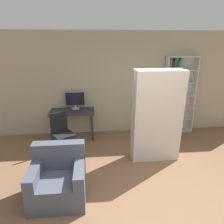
# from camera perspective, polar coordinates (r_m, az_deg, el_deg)

# --- Properties ---
(ground_plane) EXTENTS (16.00, 16.00, 0.00)m
(ground_plane) POSITION_cam_1_polar(r_m,az_deg,el_deg) (3.53, 12.20, -25.83)
(ground_plane) COLOR brown
(wall_back) EXTENTS (8.00, 0.06, 2.70)m
(wall_back) POSITION_cam_1_polar(r_m,az_deg,el_deg) (5.91, 3.31, 7.42)
(wall_back) COLOR tan
(wall_back) RESTS_ON ground
(desk) EXTENTS (1.12, 0.64, 0.73)m
(desk) POSITION_cam_1_polar(r_m,az_deg,el_deg) (5.70, -10.33, -0.73)
(desk) COLOR #2D2D33
(desk) RESTS_ON ground
(monitor) EXTENTS (0.51, 0.21, 0.45)m
(monitor) POSITION_cam_1_polar(r_m,az_deg,el_deg) (5.78, -9.62, 3.16)
(monitor) COLOR #B7B7BC
(monitor) RESTS_ON desk
(office_chair) EXTENTS (0.61, 0.61, 0.92)m
(office_chair) POSITION_cam_1_polar(r_m,az_deg,el_deg) (5.07, -12.77, -6.44)
(office_chair) COLOR #4C4C51
(office_chair) RESTS_ON ground
(bookshelf) EXTENTS (0.82, 0.28, 2.06)m
(bookshelf) POSITION_cam_1_polar(r_m,az_deg,el_deg) (6.21, 16.20, 4.30)
(bookshelf) COLOR beige
(bookshelf) RESTS_ON ground
(mattress_near) EXTENTS (0.97, 0.27, 1.92)m
(mattress_near) POSITION_cam_1_polar(r_m,az_deg,el_deg) (4.46, 12.07, -1.60)
(mattress_near) COLOR beige
(mattress_near) RESTS_ON ground
(mattress_far) EXTENTS (0.97, 0.22, 1.92)m
(mattress_far) POSITION_cam_1_polar(r_m,az_deg,el_deg) (4.67, 11.23, -0.67)
(mattress_far) COLOR beige
(mattress_far) RESTS_ON ground
(armchair) EXTENTS (0.85, 0.80, 0.85)m
(armchair) POSITION_cam_1_polar(r_m,az_deg,el_deg) (3.76, -13.79, -16.68)
(armchair) COLOR #474C5B
(armchair) RESTS_ON ground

